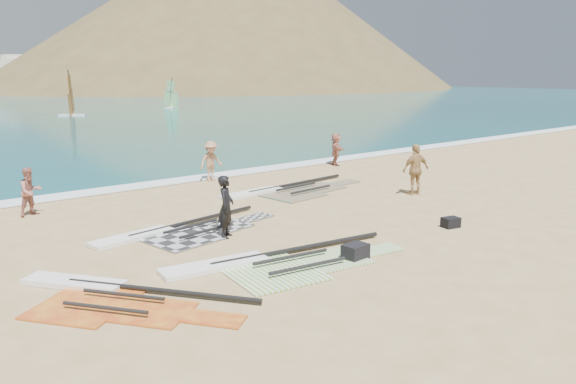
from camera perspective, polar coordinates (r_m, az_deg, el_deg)
ground at (r=14.26m, az=8.14°, el=-6.91°), size 300.00×300.00×0.00m
surf_line at (r=24.03m, az=-13.96°, el=0.65°), size 300.00×1.20×0.04m
headland_main at (r=168.47m, az=-5.11°, el=10.47°), size 143.00×143.00×45.00m
headland_minor at (r=197.84m, az=1.76°, el=10.74°), size 70.00×70.00×28.00m
rig_grey at (r=16.67m, az=-11.26°, el=-4.04°), size 5.95×2.71×0.20m
rig_green at (r=13.77m, az=-1.68°, el=-7.26°), size 6.30×2.91×0.20m
rig_orange at (r=22.05m, az=-0.25°, el=0.14°), size 6.49×2.68×0.21m
rig_red at (r=12.46m, az=-17.98°, el=-10.02°), size 4.07×5.24×0.20m
gear_bag_near at (r=14.24m, az=6.86°, el=-6.06°), size 0.66×0.50×0.40m
gear_bag_far at (r=17.71m, az=16.20°, el=-2.99°), size 0.58×0.46×0.31m
person_wetsuit at (r=15.93m, az=-6.31°, el=-1.50°), size 0.77×0.76×1.79m
beachgoer_left at (r=20.13m, az=-24.70°, el=0.04°), size 0.91×0.79×1.59m
beachgoer_mid at (r=24.38m, az=-7.82°, el=3.13°), size 1.15×0.70×1.73m
beachgoer_back at (r=21.93m, az=12.84°, el=2.24°), size 1.23×0.74×1.95m
beachgoer_right at (r=28.36m, az=4.89°, el=4.37°), size 1.21×1.56×1.65m
windsurfer_centre at (r=64.92m, az=-21.17°, el=8.44°), size 2.75×2.94×4.94m
windsurfer_right at (r=75.20m, az=-11.80°, el=9.23°), size 2.27×2.54×3.99m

